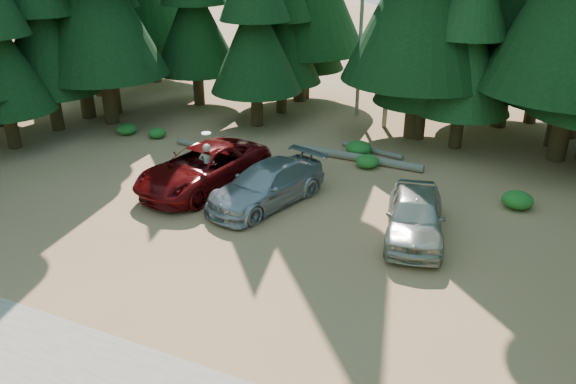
% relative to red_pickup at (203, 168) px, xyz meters
% --- Properties ---
extents(ground, '(160.00, 160.00, 0.00)m').
position_rel_red_pickup_xyz_m(ground, '(3.61, -4.01, -0.82)').
color(ground, '#A67146').
rests_on(ground, ground).
extents(forest_belt_north, '(36.00, 7.00, 22.00)m').
position_rel_red_pickup_xyz_m(forest_belt_north, '(3.61, 10.99, -0.82)').
color(forest_belt_north, black).
rests_on(forest_belt_north, ground).
extents(snag_front, '(0.24, 0.24, 12.00)m').
position_rel_red_pickup_xyz_m(snag_front, '(4.41, 10.49, 5.18)').
color(snag_front, slate).
rests_on(snag_front, ground).
extents(snag_back, '(0.20, 0.20, 10.00)m').
position_rel_red_pickup_xyz_m(snag_back, '(2.41, 11.99, 4.18)').
color(snag_back, slate).
rests_on(snag_back, ground).
extents(red_pickup, '(3.78, 6.33, 1.65)m').
position_rel_red_pickup_xyz_m(red_pickup, '(0.00, 0.00, 0.00)').
color(red_pickup, '#600809').
rests_on(red_pickup, ground).
extents(silver_minivan_center, '(3.48, 5.53, 1.49)m').
position_rel_red_pickup_xyz_m(silver_minivan_center, '(2.92, -0.28, -0.08)').
color(silver_minivan_center, '#A1A3A9').
rests_on(silver_minivan_center, ground).
extents(silver_minivan_right, '(2.76, 4.87, 1.56)m').
position_rel_red_pickup_xyz_m(silver_minivan_right, '(8.49, -0.56, -0.04)').
color(silver_minivan_right, '#AEAB9A').
rests_on(silver_minivan_right, ground).
extents(frisbee_player, '(0.74, 0.61, 2.17)m').
position_rel_red_pickup_xyz_m(frisbee_player, '(0.29, -0.13, 0.23)').
color(frisbee_player, beige).
rests_on(frisbee_player, ground).
extents(log_left, '(3.89, 1.07, 0.28)m').
position_rel_red_pickup_xyz_m(log_left, '(-1.97, 3.48, -0.68)').
color(log_left, slate).
rests_on(log_left, ground).
extents(log_mid, '(3.07, 0.97, 0.25)m').
position_rel_red_pickup_xyz_m(log_mid, '(4.97, 6.49, -0.70)').
color(log_mid, slate).
rests_on(log_mid, ground).
extents(log_right, '(5.66, 0.58, 0.36)m').
position_rel_red_pickup_xyz_m(log_right, '(4.80, 5.19, -0.64)').
color(log_right, slate).
rests_on(log_right, ground).
extents(shrub_far_left, '(0.86, 0.86, 0.48)m').
position_rel_red_pickup_xyz_m(shrub_far_left, '(-5.35, 4.16, -0.59)').
color(shrub_far_left, '#20671E').
rests_on(shrub_far_left, ground).
extents(shrub_left, '(0.92, 0.92, 0.51)m').
position_rel_red_pickup_xyz_m(shrub_left, '(0.02, 3.73, -0.57)').
color(shrub_left, '#20671E').
rests_on(shrub_left, ground).
extents(shrub_center_left, '(0.96, 0.96, 0.53)m').
position_rel_red_pickup_xyz_m(shrub_center_left, '(1.21, 2.49, -0.56)').
color(shrub_center_left, '#20671E').
rests_on(shrub_center_left, ground).
extents(shrub_center_right, '(1.17, 1.17, 0.65)m').
position_rel_red_pickup_xyz_m(shrub_center_right, '(4.47, 5.99, -0.50)').
color(shrub_center_right, '#20671E').
rests_on(shrub_center_right, ground).
extents(shrub_right, '(1.01, 1.01, 0.56)m').
position_rel_red_pickup_xyz_m(shrub_right, '(5.27, 4.70, -0.55)').
color(shrub_right, '#20671E').
rests_on(shrub_right, ground).
extents(shrub_far_right, '(1.12, 1.12, 0.62)m').
position_rel_red_pickup_xyz_m(shrub_far_right, '(11.46, 3.18, -0.51)').
color(shrub_far_right, '#20671E').
rests_on(shrub_far_right, ground).
extents(shrub_edge_west, '(0.99, 0.99, 0.54)m').
position_rel_red_pickup_xyz_m(shrub_edge_west, '(-7.07, 3.97, -0.55)').
color(shrub_edge_west, '#20671E').
rests_on(shrub_edge_west, ground).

